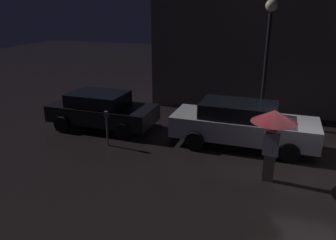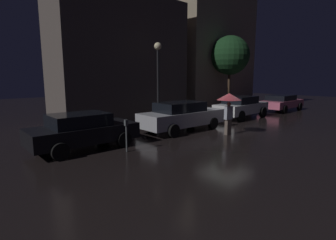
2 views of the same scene
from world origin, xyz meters
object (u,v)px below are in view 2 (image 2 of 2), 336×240
at_px(parked_car_white, 241,106).
at_px(parked_car_pink, 281,102).
at_px(parked_car_silver, 182,116).
at_px(parking_meter, 126,132).
at_px(street_lamp_near, 158,67).
at_px(pedestrian_with_umbrella, 229,101).
at_px(parked_car_black, 83,130).

bearing_deg(parked_car_white, parked_car_pink, -3.35).
bearing_deg(parked_car_white, parked_car_silver, -180.00).
xyz_separation_m(parked_car_silver, parking_meter, (-4.29, -1.34, -0.03)).
relative_size(parked_car_white, street_lamp_near, 0.96).
height_order(pedestrian_with_umbrella, parking_meter, pedestrian_with_umbrella).
distance_m(parked_car_black, pedestrian_with_umbrella, 6.69).
height_order(parked_car_pink, street_lamp_near, street_lamp_near).
distance_m(parked_car_pink, street_lamp_near, 11.69).
relative_size(parked_car_white, parking_meter, 3.75).
height_order(parked_car_pink, pedestrian_with_umbrella, pedestrian_with_umbrella).
height_order(parked_car_black, pedestrian_with_umbrella, pedestrian_with_umbrella).
distance_m(parked_car_black, parked_car_pink, 16.95).
relative_size(parked_car_white, pedestrian_with_umbrella, 2.27).
height_order(parked_car_silver, street_lamp_near, street_lamp_near).
distance_m(pedestrian_with_umbrella, street_lamp_near, 4.98).
distance_m(parked_car_black, parked_car_white, 11.17).
bearing_deg(parked_car_silver, parked_car_black, -179.85).
bearing_deg(pedestrian_with_umbrella, parked_car_pink, 20.12).
bearing_deg(parked_car_pink, parked_car_black, 179.31).
bearing_deg(parked_car_black, parked_car_white, 1.86).
distance_m(parked_car_silver, parked_car_white, 5.90).
distance_m(parked_car_silver, pedestrian_with_umbrella, 2.52).
distance_m(parked_car_pink, pedestrian_with_umbrella, 11.03).
relative_size(parked_car_black, parking_meter, 3.38).
bearing_deg(street_lamp_near, parked_car_pink, -12.24).
bearing_deg(parked_car_pink, parking_meter, -175.28).
relative_size(parked_car_pink, pedestrian_with_umbrella, 2.33).
bearing_deg(street_lamp_near, parked_car_white, -23.12).
bearing_deg(parked_car_pink, street_lamp_near, 167.38).
bearing_deg(parking_meter, parked_car_silver, 17.33).
relative_size(parked_car_black, pedestrian_with_umbrella, 2.04).
xyz_separation_m(parked_car_black, parking_meter, (0.99, -1.52, 0.03)).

